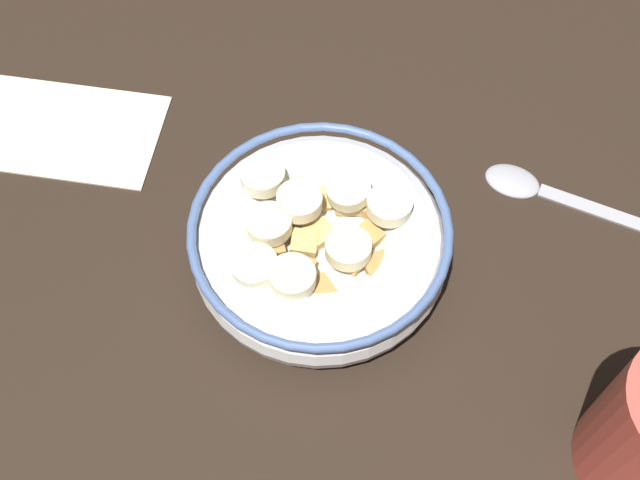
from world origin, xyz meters
TOP-DOWN VIEW (x-y plane):
  - ground_plane at (0.00, 0.00)cm, footprint 119.87×119.87cm
  - cereal_bowl at (-0.01, -0.02)cm, footprint 16.32×16.32cm
  - spoon at (12.22, 11.50)cm, footprint 15.78×2.70cm
  - folded_napkin at (-21.51, 2.23)cm, footprint 15.82×11.86cm

SIDE VIEW (x-z plane):
  - ground_plane at x=0.00cm, z-range -2.00..0.00cm
  - folded_napkin at x=-21.51cm, z-range 0.00..0.30cm
  - spoon at x=12.22cm, z-range -0.08..0.72cm
  - cereal_bowl at x=-0.01cm, z-range -0.25..5.55cm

